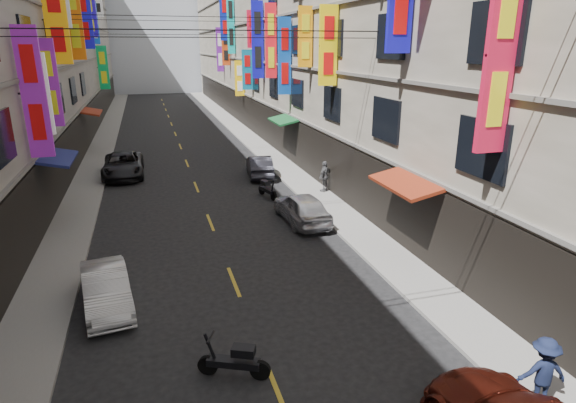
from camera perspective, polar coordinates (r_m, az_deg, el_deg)
sidewalk_left at (r=39.57m, az=-21.37°, el=5.69°), size 2.00×90.00×0.12m
sidewalk_right at (r=40.28m, az=-4.06°, el=7.08°), size 2.00×90.00×0.12m
building_row_right at (r=41.28m, az=4.33°, el=20.49°), size 10.14×90.00×19.00m
haze_block at (r=88.75m, az=-15.70°, el=19.54°), size 18.00×8.00×22.00m
shop_signage at (r=32.02m, az=-13.14°, el=20.23°), size 14.00×55.00×12.41m
street_awnings at (r=23.16m, az=-13.32°, el=5.91°), size 13.99×35.20×0.41m
overhead_cables at (r=26.79m, az=-11.97°, el=20.08°), size 14.00×38.04×1.24m
lane_markings at (r=36.55m, az=-12.30°, el=5.50°), size 0.12×80.20×0.01m
scooter_crossing at (r=12.23m, az=-6.31°, el=-18.28°), size 1.68×0.90×1.14m
scooter_far_right at (r=25.39m, az=-2.48°, el=1.47°), size 0.70×1.77×1.14m
car_left_mid at (r=15.84m, az=-20.74°, el=-9.68°), size 1.80×3.88×1.23m
car_left_far at (r=31.13m, az=-18.95°, el=4.11°), size 2.37×5.09×1.41m
car_right_mid at (r=21.70m, az=1.63°, el=-0.73°), size 1.86×4.17×1.39m
car_right_far at (r=29.53m, az=-3.40°, el=4.23°), size 1.84×4.05×1.29m
pedestrian_rnear at (r=12.34m, az=27.97°, el=-17.39°), size 1.16×0.79×1.63m
pedestrian_rfar at (r=25.98m, az=4.39°, el=3.00°), size 1.12×1.03×1.67m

